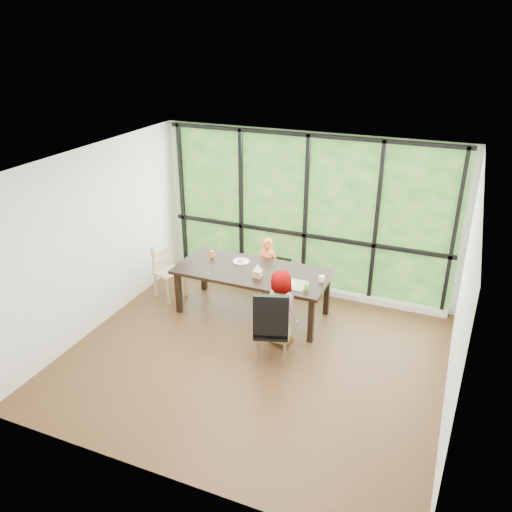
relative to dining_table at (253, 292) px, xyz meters
The scene contains 23 objects.
ground 1.26m from the dining_table, 66.40° to the right, with size 5.00×5.00×0.00m, color black.
back_wall 1.58m from the dining_table, 67.32° to the left, with size 5.00×5.00×0.00m, color silver.
foliage_backdrop 1.57m from the dining_table, 66.96° to the left, with size 4.80×0.02×2.65m, color #1E451B.
window_mullions 1.54m from the dining_table, 66.21° to the left, with size 4.80×0.06×2.65m, color black, non-canonical shape.
window_sill 1.20m from the dining_table, 65.40° to the left, with size 4.80×0.12×0.10m, color silver.
dining_table is the anchor object (origin of this frame).
chair_window_leather 1.06m from the dining_table, 90.53° to the left, with size 0.46×0.46×1.08m, color black.
chair_interior_leather 1.26m from the dining_table, 55.50° to the right, with size 0.46×0.46×1.08m, color black.
chair_end_beech 1.48m from the dining_table, behind, with size 0.42×0.40×0.90m, color tan.
child_toddler 0.64m from the dining_table, 90.00° to the left, with size 0.37×0.25×1.03m, color orange.
child_older 0.93m from the dining_table, 39.88° to the right, with size 0.55×0.36×1.12m, color gray.
placemat 0.81m from the dining_table, 17.11° to the right, with size 0.47×0.34×0.01m, color tan.
plate_far 0.52m from the dining_table, 143.32° to the left, with size 0.26×0.26×0.02m, color white.
plate_near 0.78m from the dining_table, 19.33° to the right, with size 0.21×0.21×0.01m, color white.
orange_cup 0.93m from the dining_table, 165.77° to the left, with size 0.07×0.07×0.10m, color orange.
green_cup 1.10m from the dining_table, 17.86° to the right, with size 0.07×0.07×0.10m, color #55D231.
white_mug 1.16m from the dining_table, ahead, with size 0.08×0.08×0.08m, color white.
tissue_box 0.49m from the dining_table, 49.00° to the right, with size 0.12×0.12×0.10m, color tan.
crepe_rolls_far 0.54m from the dining_table, 143.32° to the left, with size 0.10×0.12×0.04m, color tan, non-canonical shape.
crepe_rolls_near 0.79m from the dining_table, 19.33° to the right, with size 0.15×0.12×0.04m, color tan, non-canonical shape.
straw_white 0.97m from the dining_table, 165.77° to the left, with size 0.01×0.01×0.20m, color white.
straw_pink 1.14m from the dining_table, 17.86° to the right, with size 0.01×0.01×0.20m, color pink.
tissue 0.59m from the dining_table, 49.00° to the right, with size 0.12×0.12×0.11m, color white.
Camera 1 is at (2.29, -5.46, 4.22)m, focal length 36.21 mm.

